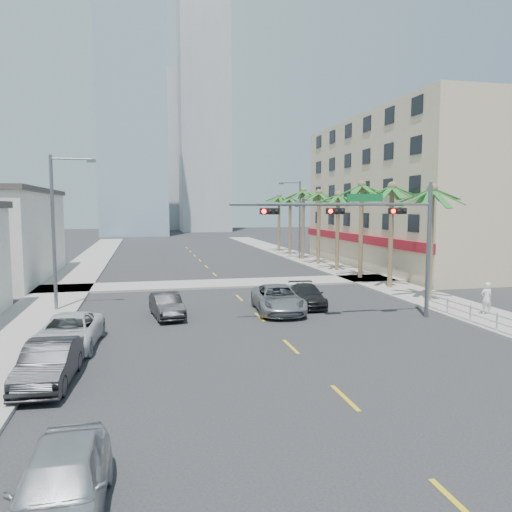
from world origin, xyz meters
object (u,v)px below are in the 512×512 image
(car_parked_mid, at_px, (49,364))
(car_parked_far, at_px, (69,332))
(car_lane_right, at_px, (307,295))
(pedestrian, at_px, (486,298))
(traffic_signal_mast, at_px, (375,226))
(car_parked_near, at_px, (61,486))
(car_lane_center, at_px, (278,299))
(car_lane_left, at_px, (167,305))

(car_parked_mid, distance_m, car_parked_far, 4.52)
(car_lane_right, distance_m, pedestrian, 10.10)
(traffic_signal_mast, bearing_deg, car_parked_near, -132.85)
(car_lane_center, bearing_deg, car_parked_mid, -132.88)
(car_parked_near, distance_m, car_parked_mid, 8.20)
(car_lane_left, relative_size, car_lane_right, 0.90)
(car_lane_right, bearing_deg, car_parked_near, -114.18)
(car_parked_near, relative_size, car_lane_right, 0.97)
(traffic_signal_mast, distance_m, car_parked_mid, 17.12)
(car_parked_near, relative_size, car_parked_far, 0.84)
(traffic_signal_mast, bearing_deg, pedestrian, -5.24)
(traffic_signal_mast, relative_size, pedestrian, 6.23)
(car_lane_right, bearing_deg, car_parked_far, -146.59)
(pedestrian, bearing_deg, car_lane_left, -7.40)
(traffic_signal_mast, bearing_deg, car_lane_center, 144.78)
(car_parked_near, xyz_separation_m, pedestrian, (20.07, 14.05, 0.30))
(car_parked_near, height_order, car_parked_far, car_parked_near)
(car_parked_far, xyz_separation_m, car_lane_right, (12.93, 6.56, -0.07))
(car_parked_far, distance_m, car_lane_right, 14.50)
(car_parked_mid, distance_m, car_lane_right, 17.04)
(car_parked_near, bearing_deg, car_parked_mid, 101.48)
(car_lane_center, relative_size, car_lane_right, 1.24)
(traffic_signal_mast, xyz_separation_m, car_lane_right, (-2.24, 4.47, -4.41))
(car_lane_left, bearing_deg, car_parked_near, -106.61)
(car_lane_left, bearing_deg, car_lane_center, -7.95)
(pedestrian, bearing_deg, car_parked_far, 8.84)
(pedestrian, bearing_deg, car_parked_near, 39.88)
(car_lane_left, bearing_deg, car_parked_far, -137.52)
(car_lane_center, relative_size, pedestrian, 3.13)
(traffic_signal_mast, height_order, car_lane_center, traffic_signal_mast)
(car_parked_far, distance_m, car_lane_center, 11.94)
(car_parked_mid, height_order, pedestrian, pedestrian)
(traffic_signal_mast, xyz_separation_m, car_lane_center, (-4.44, 3.14, -4.29))
(car_parked_mid, relative_size, car_lane_right, 0.99)
(car_parked_far, relative_size, car_lane_center, 0.93)
(car_lane_center, distance_m, car_lane_right, 2.58)
(car_parked_near, height_order, car_lane_center, car_lane_center)
(car_parked_near, relative_size, car_lane_left, 1.08)
(traffic_signal_mast, bearing_deg, car_parked_far, -172.15)
(traffic_signal_mast, distance_m, pedestrian, 7.65)
(traffic_signal_mast, height_order, car_lane_right, traffic_signal_mast)
(car_parked_near, height_order, pedestrian, pedestrian)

